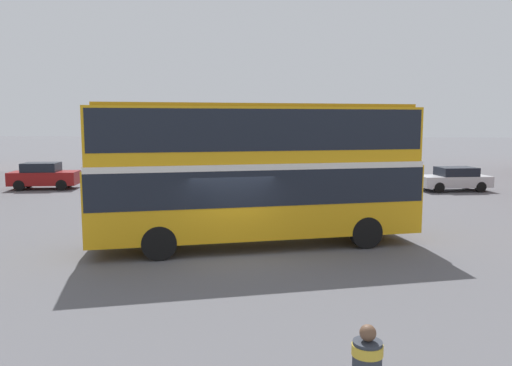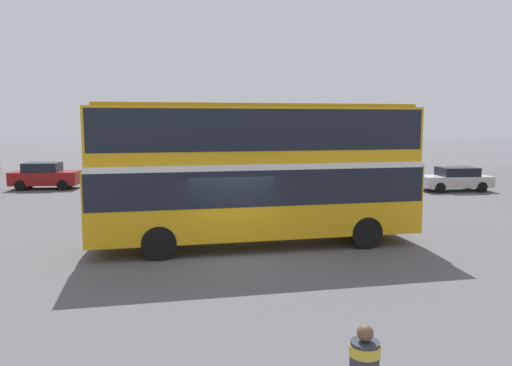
{
  "view_description": "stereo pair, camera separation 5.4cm",
  "coord_description": "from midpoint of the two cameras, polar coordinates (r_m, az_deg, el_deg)",
  "views": [
    {
      "loc": [
        2.07,
        -15.11,
        4.19
      ],
      "look_at": [
        0.56,
        1.38,
        2.14
      ],
      "focal_mm": 35.0,
      "sensor_mm": 36.0,
      "label": 1
    },
    {
      "loc": [
        2.12,
        -15.11,
        4.19
      ],
      "look_at": [
        0.56,
        1.38,
        2.14
      ],
      "focal_mm": 35.0,
      "sensor_mm": 36.0,
      "label": 2
    }
  ],
  "objects": [
    {
      "name": "parked_car_kerb_near",
      "position": [
        32.49,
        21.83,
        0.44
      ],
      "size": [
        4.47,
        2.6,
        1.44
      ],
      "rotation": [
        0.0,
        0.0,
        3.35
      ],
      "color": "silver",
      "rests_on": "ground_plane"
    },
    {
      "name": "ground_plane",
      "position": [
        15.82,
        -2.4,
        -8.29
      ],
      "size": [
        240.0,
        240.0,
        0.0
      ],
      "primitive_type": "plane",
      "color": "#5B5B60"
    },
    {
      "name": "parked_car_kerb_far",
      "position": [
        33.68,
        -22.95,
        0.77
      ],
      "size": [
        4.26,
        2.42,
        1.65
      ],
      "rotation": [
        0.0,
        0.0,
        0.18
      ],
      "color": "maroon",
      "rests_on": "ground_plane"
    },
    {
      "name": "double_decker_bus",
      "position": [
        16.62,
        0.1,
        2.03
      ],
      "size": [
        11.14,
        5.74,
        4.75
      ],
      "rotation": [
        0.0,
        0.0,
        0.31
      ],
      "color": "gold",
      "rests_on": "ground_plane"
    }
  ]
}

